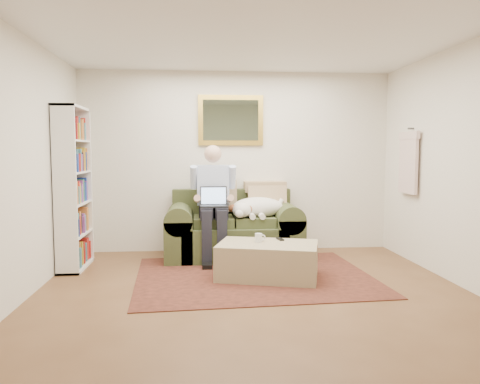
{
  "coord_description": "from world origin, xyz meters",
  "views": [
    {
      "loc": [
        -0.55,
        -4.32,
        1.45
      ],
      "look_at": [
        -0.04,
        1.43,
        0.95
      ],
      "focal_mm": 35.0,
      "sensor_mm": 36.0,
      "label": 1
    }
  ],
  "objects": [
    {
      "name": "sleeping_dog",
      "position": [
        0.24,
        1.91,
        0.7
      ],
      "size": [
        0.75,
        0.47,
        0.28
      ],
      "primitive_type": null,
      "color": "white",
      "rests_on": "sofa"
    },
    {
      "name": "hanging_shirt",
      "position": [
        2.19,
        1.6,
        1.35
      ],
      "size": [
        0.06,
        0.52,
        0.9
      ],
      "primitive_type": null,
      "color": "beige",
      "rests_on": "room_shell"
    },
    {
      "name": "laptop",
      "position": [
        -0.36,
        1.77,
        0.81
      ],
      "size": [
        0.35,
        0.28,
        0.26
      ],
      "color": "black",
      "rests_on": "seated_man"
    },
    {
      "name": "rug",
      "position": [
        0.08,
        0.98,
        0.01
      ],
      "size": [
        2.81,
        2.31,
        0.01
      ],
      "primitive_type": "cube",
      "rotation": [
        0.0,
        0.0,
        0.06
      ],
      "color": "black",
      "rests_on": "room_shell"
    },
    {
      "name": "coffee_mug",
      "position": [
        0.13,
        0.99,
        0.46
      ],
      "size": [
        0.08,
        0.08,
        0.1
      ],
      "primitive_type": "cylinder",
      "color": "white",
      "rests_on": "ottoman"
    },
    {
      "name": "wall_mirror",
      "position": [
        -0.08,
        2.47,
        1.9
      ],
      "size": [
        0.94,
        0.04,
        0.72
      ],
      "color": "gold",
      "rests_on": "room_shell"
    },
    {
      "name": "sofa",
      "position": [
        -0.08,
        2.01,
        0.32
      ],
      "size": [
        1.83,
        0.93,
        1.1
      ],
      "color": "#3D4927",
      "rests_on": "room_shell"
    },
    {
      "name": "room_shell",
      "position": [
        0.0,
        0.35,
        1.3
      ],
      "size": [
        4.51,
        5.0,
        2.61
      ],
      "color": "brown",
      "rests_on": "ground"
    },
    {
      "name": "bookshelf",
      "position": [
        -2.1,
        1.6,
        1.0
      ],
      "size": [
        0.28,
        0.8,
        2.0
      ],
      "primitive_type": null,
      "color": "white",
      "rests_on": "room_shell"
    },
    {
      "name": "seated_man",
      "position": [
        -0.36,
        1.84,
        0.77
      ],
      "size": [
        0.6,
        0.86,
        1.54
      ],
      "primitive_type": null,
      "color": "#8C9FD8",
      "rests_on": "sofa"
    },
    {
      "name": "ottoman",
      "position": [
        0.23,
        0.9,
        0.2
      ],
      "size": [
        1.26,
        0.98,
        0.41
      ],
      "primitive_type": "cube",
      "rotation": [
        0.0,
        0.0,
        -0.27
      ],
      "color": "tan",
      "rests_on": "room_shell"
    },
    {
      "name": "tv_remote",
      "position": [
        0.41,
        1.09,
        0.42
      ],
      "size": [
        0.08,
        0.16,
        0.02
      ],
      "primitive_type": "cube",
      "rotation": [
        0.0,
        0.0,
        0.19
      ],
      "color": "black",
      "rests_on": "ottoman"
    }
  ]
}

